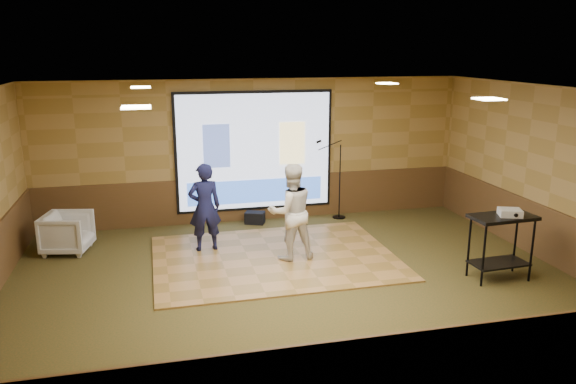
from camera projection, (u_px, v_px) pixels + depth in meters
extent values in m
plane|color=#2E3819|center=(294.00, 283.00, 8.88)|extent=(9.00, 9.00, 0.00)
cube|color=#A48144|center=(254.00, 151.00, 11.80)|extent=(9.00, 0.04, 3.00)
cube|color=#A48144|center=(386.00, 282.00, 5.21)|extent=(9.00, 0.04, 3.00)
cube|color=#A48144|center=(552.00, 176.00, 9.52)|extent=(0.04, 7.00, 3.00)
cube|color=beige|center=(295.00, 91.00, 8.13)|extent=(9.00, 7.00, 0.04)
cube|color=#51391B|center=(255.00, 198.00, 12.04)|extent=(9.00, 0.04, 0.95)
cube|color=#51391B|center=(381.00, 379.00, 5.48)|extent=(9.00, 0.04, 0.95)
cube|color=#51391B|center=(544.00, 233.00, 9.77)|extent=(0.04, 7.00, 0.95)
cube|color=black|center=(255.00, 151.00, 11.75)|extent=(3.32, 0.03, 2.52)
cube|color=#AFBDDE|center=(255.00, 152.00, 11.72)|extent=(3.20, 0.02, 2.40)
cube|color=#3A4A80|center=(217.00, 146.00, 11.49)|extent=(0.55, 0.01, 0.90)
cube|color=#DDC980|center=(292.00, 143.00, 11.85)|extent=(0.55, 0.01, 0.90)
cube|color=blue|center=(256.00, 191.00, 11.92)|extent=(2.88, 0.01, 0.50)
cube|color=beige|center=(141.00, 87.00, 9.34)|extent=(0.32, 0.32, 0.02)
cube|color=beige|center=(387.00, 83.00, 10.33)|extent=(0.32, 0.32, 0.02)
cube|color=beige|center=(136.00, 107.00, 6.23)|extent=(0.32, 0.32, 0.02)
cube|color=beige|center=(489.00, 99.00, 7.22)|extent=(0.32, 0.32, 0.02)
cube|color=#A9773E|center=(275.00, 257.00, 9.91)|extent=(4.22, 3.23, 0.03)
imported|color=#14163E|center=(205.00, 207.00, 10.06)|extent=(0.62, 0.43, 1.61)
imported|color=silver|center=(291.00, 212.00, 9.63)|extent=(0.88, 0.72, 1.69)
cylinder|color=black|center=(484.00, 256.00, 8.63)|extent=(0.04, 0.04, 1.01)
cylinder|color=black|center=(532.00, 251.00, 8.82)|extent=(0.04, 0.04, 1.01)
cylinder|color=black|center=(469.00, 247.00, 9.03)|extent=(0.04, 0.04, 1.01)
cylinder|color=black|center=(515.00, 242.00, 9.22)|extent=(0.04, 0.04, 1.01)
cube|color=black|center=(503.00, 217.00, 8.79)|extent=(1.01, 0.53, 0.05)
cube|color=black|center=(499.00, 263.00, 8.98)|extent=(0.90, 0.48, 0.03)
cube|color=silver|center=(510.00, 213.00, 8.75)|extent=(0.41, 0.37, 0.11)
cylinder|color=black|center=(339.00, 217.00, 12.28)|extent=(0.28, 0.28, 0.02)
cylinder|color=black|center=(340.00, 182.00, 12.08)|extent=(0.02, 0.02, 1.61)
cylinder|color=black|center=(330.00, 145.00, 11.82)|extent=(0.51, 0.02, 0.20)
cylinder|color=black|center=(319.00, 142.00, 11.75)|extent=(0.12, 0.05, 0.08)
imported|color=gray|center=(67.00, 233.00, 10.14)|extent=(0.95, 0.93, 0.73)
cube|color=black|center=(255.00, 218.00, 11.85)|extent=(0.47, 0.40, 0.25)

